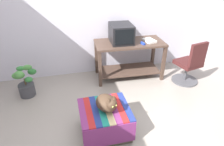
{
  "coord_description": "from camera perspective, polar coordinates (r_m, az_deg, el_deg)",
  "views": [
    {
      "loc": [
        -0.72,
        -1.97,
        2.17
      ],
      "look_at": [
        -0.02,
        0.85,
        0.55
      ],
      "focal_mm": 32.09,
      "sensor_mm": 36.0,
      "label": 1
    }
  ],
  "objects": [
    {
      "name": "office_chair",
      "position": [
        4.22,
        21.28,
        2.04
      ],
      "size": [
        0.52,
        0.52,
        0.89
      ],
      "rotation": [
        0.0,
        0.0,
        3.36
      ],
      "color": "#4C4C51",
      "rests_on": "ground_plane"
    },
    {
      "name": "stapler",
      "position": [
        3.93,
        8.79,
        8.34
      ],
      "size": [
        0.06,
        0.12,
        0.04
      ],
      "primitive_type": "cube",
      "rotation": [
        0.0,
        0.0,
        0.27
      ],
      "color": "#2342B7",
      "rests_on": "desk"
    },
    {
      "name": "desk",
      "position": [
        4.12,
        4.9,
        5.57
      ],
      "size": [
        1.4,
        0.71,
        0.77
      ],
      "rotation": [
        0.0,
        0.0,
        -0.05
      ],
      "color": "#4C382D",
      "rests_on": "ground_plane"
    },
    {
      "name": "cat",
      "position": [
        2.69,
        -1.4,
        -8.52
      ],
      "size": [
        0.36,
        0.43,
        0.29
      ],
      "rotation": [
        0.0,
        0.0,
        0.36
      ],
      "color": "#473323",
      "rests_on": "ottoman_with_blanket"
    },
    {
      "name": "potted_plant",
      "position": [
        3.92,
        -23.43,
        -2.79
      ],
      "size": [
        0.42,
        0.3,
        0.57
      ],
      "color": "#3D3D42",
      "rests_on": "ground_plane"
    },
    {
      "name": "ground_plane",
      "position": [
        3.02,
        4.47,
        -16.96
      ],
      "size": [
        14.0,
        14.0,
        0.0
      ],
      "primitive_type": "plane",
      "color": "#9E9389"
    },
    {
      "name": "ottoman_with_blanket",
      "position": [
        2.91,
        -2.07,
        -13.35
      ],
      "size": [
        0.68,
        0.66,
        0.41
      ],
      "color": "#4C4238",
      "rests_on": "ground_plane"
    },
    {
      "name": "tv_monitor",
      "position": [
        3.96,
        2.63,
        11.17
      ],
      "size": [
        0.44,
        0.54,
        0.36
      ],
      "rotation": [
        0.0,
        0.0,
        -0.05
      ],
      "color": "black",
      "rests_on": "desk"
    },
    {
      "name": "keyboard",
      "position": [
        3.85,
        3.06,
        8.06
      ],
      "size": [
        0.41,
        0.16,
        0.02
      ],
      "primitive_type": "cube",
      "rotation": [
        0.0,
        0.0,
        -0.04
      ],
      "color": "#333338",
      "rests_on": "desk"
    },
    {
      "name": "back_wall",
      "position": [
        4.17,
        -3.84,
        17.08
      ],
      "size": [
        8.0,
        0.1,
        2.6
      ],
      "primitive_type": "cube",
      "color": "silver",
      "rests_on": "ground_plane"
    },
    {
      "name": "book",
      "position": [
        4.1,
        10.59,
        9.08
      ],
      "size": [
        0.24,
        0.3,
        0.04
      ],
      "primitive_type": "cube",
      "rotation": [
        0.0,
        0.0,
        0.21
      ],
      "color": "white",
      "rests_on": "desk"
    }
  ]
}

